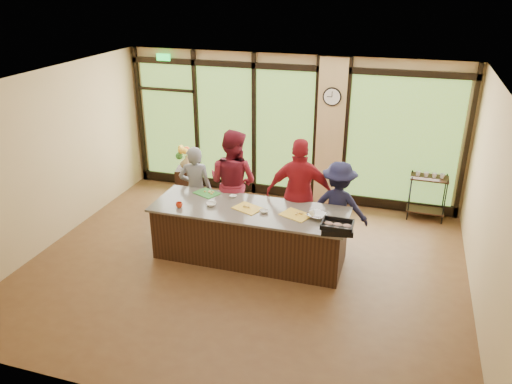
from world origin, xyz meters
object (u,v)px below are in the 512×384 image
Objects in this scene: flower_stand at (188,188)px; island_base at (249,235)px; cook_left at (196,189)px; roasting_pan at (337,229)px; bar_cart at (428,191)px; cook_right at (338,207)px.

island_base is at bearing -54.23° from flower_stand.
cook_left reaches higher than island_base.
island_base is 3.68× the size of flower_stand.
roasting_pan is 0.48× the size of bar_cart.
roasting_pan is (0.14, -1.12, 0.16)m from cook_right.
cook_left is 3.55× the size of roasting_pan.
cook_right reaches higher than roasting_pan.
bar_cart is at bearing -128.99° from cook_right.
bar_cart is at bearing -172.19° from cook_left.
cook_left reaches higher than roasting_pan.
roasting_pan is at bearing 99.62° from cook_right.
flower_stand is (-3.30, 1.93, -0.54)m from roasting_pan.
roasting_pan is 3.15m from bar_cart.
cook_right reaches higher than flower_stand.
bar_cart is (2.82, 2.45, 0.13)m from island_base.
roasting_pan reaches higher than bar_cart.
island_base is 1.57m from cook_right.
cook_right is at bearing 87.67° from roasting_pan.
roasting_pan is 3.86m from flower_stand.
cook_left reaches higher than bar_cart.
island_base is 3.24× the size of bar_cart.
cook_left is 1.11m from flower_stand.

